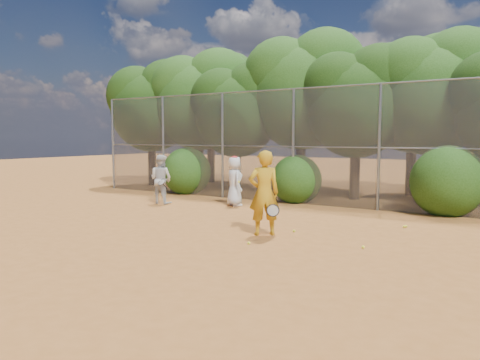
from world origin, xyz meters
The scene contains 22 objects.
ground centered at (0.00, 0.00, 0.00)m, with size 80.00×80.00×0.00m, color #9F5A24.
fence_back centered at (-0.12, 6.00, 2.05)m, with size 20.05×0.09×4.03m.
tree_0 centered at (-9.44, 8.04, 3.93)m, with size 4.38×3.81×6.00m.
tree_1 centered at (-6.94, 8.54, 4.16)m, with size 4.64×4.03×6.35m.
tree_2 centered at (-4.45, 7.83, 3.58)m, with size 3.99×3.47×5.47m.
tree_3 centered at (-1.94, 8.84, 4.40)m, with size 4.89×4.26×6.70m.
tree_4 centered at (0.55, 8.24, 3.76)m, with size 4.19×3.64×5.73m.
tree_5 centered at (3.06, 9.04, 4.05)m, with size 4.51×3.92×6.17m.
tree_9 centered at (-7.94, 10.84, 4.34)m, with size 4.83×4.20×6.62m.
tree_10 centered at (-2.93, 11.05, 4.63)m, with size 5.15×4.48×7.06m.
tree_11 centered at (2.06, 10.64, 4.16)m, with size 4.64×4.03×6.35m.
bush_0 centered at (-6.00, 6.30, 1.00)m, with size 2.00×2.00×2.00m, color #1F4611.
bush_1 centered at (-1.00, 6.30, 0.90)m, with size 1.80×1.80×1.80m, color #1F4611.
bush_2 centered at (4.00, 6.30, 1.10)m, with size 2.20×2.20×2.20m, color #1F4611.
player_yellow centered at (0.76, 0.78, 1.01)m, with size 0.96×0.85×2.03m.
player_teen centered at (-2.41, 4.39, 0.85)m, with size 0.97×0.93×1.70m.
player_white centered at (-4.88, 3.45, 0.86)m, with size 0.91×0.79×1.72m.
ball_0 centered at (1.24, 1.44, 0.03)m, with size 0.07×0.07×0.07m, color yellow.
ball_1 centered at (3.41, 3.45, 0.03)m, with size 0.07×0.07×0.07m, color yellow.
ball_2 centered at (3.21, 0.68, 0.03)m, with size 0.07×0.07×0.07m, color yellow.
ball_3 centered at (0.98, -0.28, 0.03)m, with size 0.07×0.07×0.07m, color yellow.
ball_4 centered at (3.44, 3.52, 0.03)m, with size 0.07×0.07×0.07m, color yellow.
Camera 1 is at (6.16, -8.87, 2.36)m, focal length 35.00 mm.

